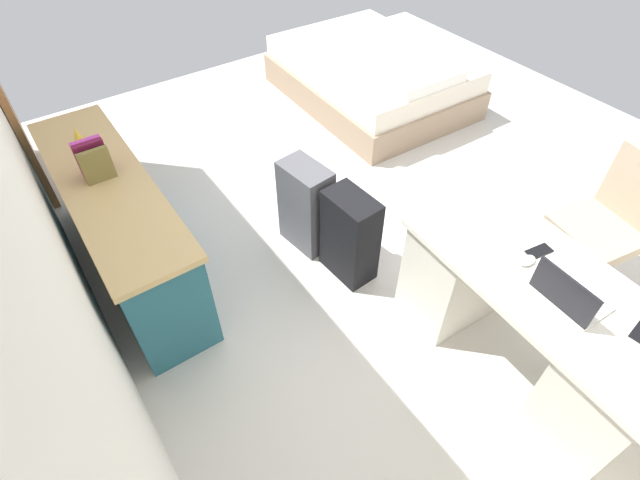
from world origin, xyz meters
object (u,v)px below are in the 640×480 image
Objects in this scene: desk at (526,322)px; cell_phone_by_mouse at (539,251)px; credenza at (123,227)px; bed at (372,77)px; suitcase_spare_grey at (306,206)px; suitcase_black at (350,236)px; figurine_small at (78,136)px; laptop at (568,295)px; computer_mouse at (527,261)px; office_chair at (603,233)px.

cell_phone_by_mouse reaches higher than desk.
bed is at bearing -72.54° from credenza.
suitcase_black is at bearing -176.03° from suitcase_spare_grey.
credenza is 0.64m from figurine_small.
suitcase_black is (-1.73, 1.61, 0.08)m from bed.
cell_phone_by_mouse is at bearing -31.97° from laptop.
suitcase_spare_grey is (1.50, 0.41, -0.06)m from desk.
credenza is (1.96, 1.53, -0.01)m from desk.
figurine_small reaches higher than computer_mouse.
suitcase_spare_grey is 5.99× the size of figurine_small.
desk is 1.57× the size of office_chair.
office_chair is 0.48× the size of bed.
office_chair reaches higher than cell_phone_by_mouse.
laptop is at bearing 155.94° from bed.
bed is 2.15m from suitcase_spare_grey.
desk is 0.40m from cell_phone_by_mouse.
computer_mouse reaches higher than suitcase_black.
credenza is 0.93× the size of bed.
cell_phone_by_mouse is at bearing -81.67° from computer_mouse.
suitcase_spare_grey is 1.53m from figurine_small.
computer_mouse reaches higher than credenza.
desk is 0.39m from computer_mouse.
office_chair reaches higher than computer_mouse.
cell_phone_by_mouse is at bearing -38.87° from desk.
suitcase_spare_grey is at bearing -129.71° from figurine_small.
cell_phone_by_mouse is at bearing 90.41° from office_chair.
office_chair reaches higher than figurine_small.
cell_phone_by_mouse is at bearing -137.96° from credenza.
computer_mouse is (-1.83, -1.53, 0.37)m from credenza.
desk is 1.56m from suitcase_spare_grey.
credenza is 2.93m from bed.
credenza is 5.61× the size of laptop.
suitcase_black is 0.97× the size of suitcase_spare_grey.
cell_phone_by_mouse is (-0.01, 0.80, 0.33)m from office_chair.
desk reaches higher than suitcase_spare_grey.
cell_phone_by_mouse is 2.82m from figurine_small.
desk is 4.59× the size of laptop.
office_chair reaches higher than credenza.
bed is 2.89m from figurine_small.
cell_phone_by_mouse is (-2.70, 1.16, 0.50)m from bed.
suitcase_spare_grey is at bearing 7.46° from suitcase_black.
laptop is 0.27m from computer_mouse.
credenza is at bearing 42.81° from computer_mouse.
bed is at bearing -7.59° from office_chair.
credenza is 2.41m from computer_mouse.
suitcase_spare_grey is at bearing 30.45° from cell_phone_by_mouse.
figurine_small reaches higher than bed.
computer_mouse is (-2.71, 1.27, 0.51)m from bed.
figurine_small reaches higher than suitcase_spare_grey.
laptop is (-0.27, 0.97, 0.37)m from office_chair.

